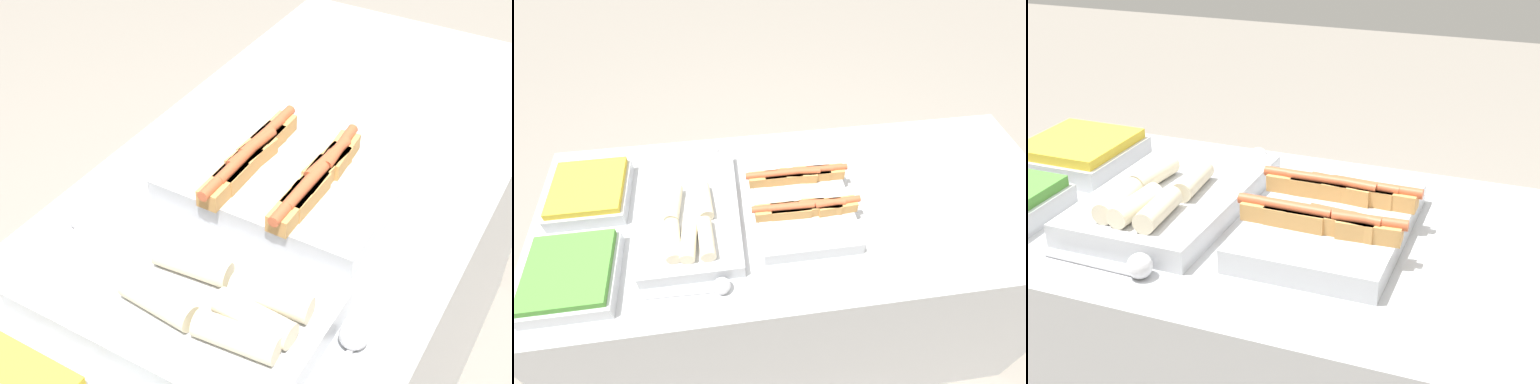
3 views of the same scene
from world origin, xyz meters
The scene contains 5 objects.
counter centered at (0.00, 0.00, 0.45)m, with size 1.78×0.78×0.89m.
tray_hotdogs centered at (-0.01, 0.00, 0.93)m, with size 0.35×0.44×0.10m.
tray_wraps centered at (-0.37, -0.01, 0.92)m, with size 0.30×0.50×0.10m.
serving_spoon_near centered at (-0.31, -0.28, 0.91)m, with size 0.24×0.05×0.05m.
serving_spoon_far centered at (-0.31, 0.28, 0.91)m, with size 0.24×0.05×0.05m.
Camera 1 is at (-1.01, -0.52, 1.81)m, focal length 50.00 mm.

